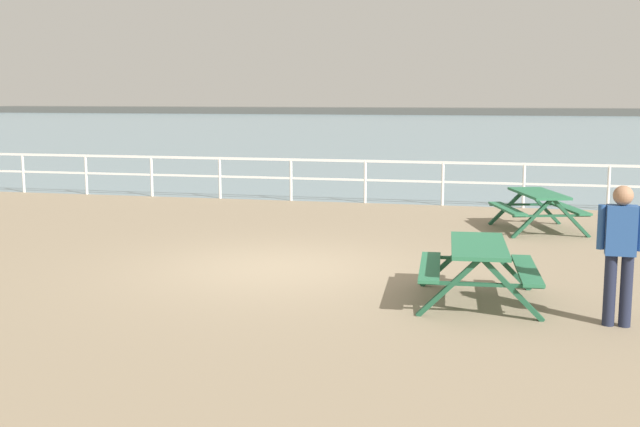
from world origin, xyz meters
TOP-DOWN VIEW (x-y plane):
  - ground_plane at (0.00, 0.00)m, footprint 30.00×24.00m
  - sea_band at (0.00, 52.75)m, footprint 142.00×90.00m
  - distant_shoreline at (0.00, 95.75)m, footprint 142.00×6.00m
  - seaward_railing at (-0.00, 7.75)m, footprint 23.07×0.07m
  - picnic_table_near_left at (4.05, 4.49)m, footprint 1.96×2.16m
  - picnic_table_mid_centre at (3.10, -1.39)m, footprint 1.66×1.90m
  - visitor at (4.73, -2.13)m, footprint 0.53×0.24m

SIDE VIEW (x-z plane):
  - ground_plane at x=0.00m, z-range -0.20..0.00m
  - sea_band at x=0.00m, z-range 0.00..0.00m
  - distant_shoreline at x=0.00m, z-range -0.90..0.90m
  - picnic_table_near_left at x=4.05m, z-range 0.19..0.98m
  - picnic_table_mid_centre at x=3.10m, z-range 0.19..0.98m
  - seaward_railing at x=0.00m, z-range 0.21..1.29m
  - visitor at x=4.73m, z-range 0.12..1.78m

